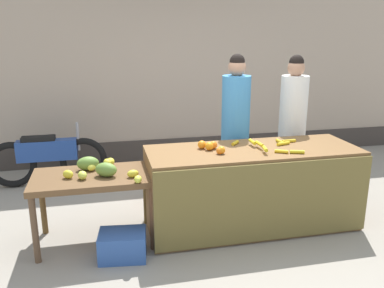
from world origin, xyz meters
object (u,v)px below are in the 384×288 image
vendor_woman_white_shirt (292,127)px  produce_sack (165,185)px  parked_motorcycle (48,157)px  vendor_woman_blue_shirt (235,130)px  produce_crate (123,245)px

vendor_woman_white_shirt → produce_sack: vendor_woman_white_shirt is taller
vendor_woman_white_shirt → produce_sack: bearing=176.0°
parked_motorcycle → produce_sack: bearing=-32.8°
vendor_woman_blue_shirt → produce_crate: (-1.45, -1.04, -0.80)m
vendor_woman_blue_shirt → parked_motorcycle: bearing=154.3°
parked_motorcycle → produce_crate: (0.89, -2.16, -0.27)m
vendor_woman_white_shirt → produce_crate: vendor_woman_white_shirt is taller
vendor_woman_blue_shirt → produce_crate: bearing=-144.4°
produce_crate → produce_sack: bearing=63.3°
produce_sack → parked_motorcycle: bearing=147.2°
vendor_woman_blue_shirt → parked_motorcycle: 2.65m
parked_motorcycle → produce_sack: parked_motorcycle is taller
parked_motorcycle → vendor_woman_blue_shirt: bearing=-25.7°
produce_crate → produce_sack: size_ratio=0.95×
parked_motorcycle → produce_crate: parked_motorcycle is taller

